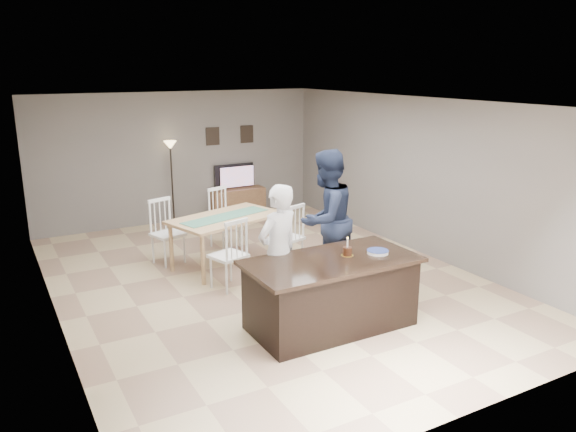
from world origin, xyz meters
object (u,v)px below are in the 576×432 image
kitchen_island (331,293)px  dining_table (226,225)px  woman (278,253)px  man (326,220)px  birthday_cake (347,251)px  floor_lamp (171,160)px  television (236,176)px  tv_console (238,202)px  plate_stack (378,252)px

kitchen_island → dining_table: (-0.26, 2.73, 0.24)m
kitchen_island → woman: (-0.45, 0.55, 0.44)m
man → birthday_cake: (-0.43, -1.17, -0.07)m
kitchen_island → woman: woman is taller
man → floor_lamp: size_ratio=1.19×
television → floor_lamp: bearing=2.0°
dining_table → tv_console: bearing=46.0°
plate_stack → dining_table: dining_table is taller
tv_console → man: bearing=-96.8°
kitchen_island → television: 5.78m
tv_console → kitchen_island: bearing=-102.2°
kitchen_island → woman: bearing=129.4°
tv_console → dining_table: size_ratio=0.50×
television → man: 4.48m
tv_console → plate_stack: (-0.57, -5.67, 0.62)m
kitchen_island → plate_stack: bearing=-8.9°
kitchen_island → man: bearing=60.4°
plate_stack → floor_lamp: (-0.88, 5.69, 0.42)m
tv_console → woman: 5.32m
woman → dining_table: (0.19, 2.18, -0.20)m
kitchen_island → birthday_cake: size_ratio=8.85×
man → birthday_cake: 1.25m
tv_console → plate_stack: size_ratio=4.35×
birthday_cake → woman: bearing=143.1°
dining_table → floor_lamp: bearing=72.9°
television → plate_stack: bearing=84.4°
kitchen_island → dining_table: dining_table is taller
birthday_cake → dining_table: size_ratio=0.10×
dining_table → television: bearing=46.6°
woman → plate_stack: woman is taller
kitchen_island → tv_console: size_ratio=1.79×
television → floor_lamp: (-1.44, -0.05, 0.48)m
birthday_cake → tv_console: bearing=80.3°
kitchen_island → television: television is taller
man → birthday_cake: bearing=49.7°
man → woman: bearing=9.4°
kitchen_island → plate_stack: 0.79m
tv_console → floor_lamp: (-1.44, 0.02, 1.05)m
plate_stack → kitchen_island: bearing=171.1°
kitchen_island → plate_stack: plate_stack is taller
television → plate_stack: television is taller
plate_stack → dining_table: bearing=107.5°
kitchen_island → television: (1.20, 5.64, 0.41)m
kitchen_island → dining_table: 2.75m
television → birthday_cake: size_ratio=3.76×
television → woman: bearing=72.0°
woman → plate_stack: (1.09, -0.65, 0.03)m
woman → television: bearing=-124.9°
plate_stack → floor_lamp: 5.77m
man → birthday_cake: man is taller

